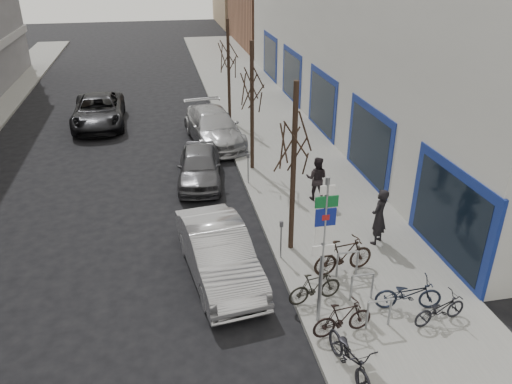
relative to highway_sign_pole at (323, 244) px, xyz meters
name	(u,v)px	position (x,y,z in m)	size (l,w,h in m)	color
ground	(226,338)	(-2.40, 0.01, -2.46)	(120.00, 120.00, 0.00)	black
sidewalk_east	(294,166)	(2.10, 10.01, -2.38)	(5.00, 70.00, 0.15)	slate
commercial_building	(489,23)	(14.60, 16.01, 2.54)	(20.00, 32.00, 10.00)	#B7B7B2
brick_building_far	(299,1)	(10.60, 40.01, 1.54)	(12.00, 14.00, 8.00)	brown
highway_sign_pole	(323,244)	(0.00, 0.00, 0.00)	(0.55, 0.10, 4.20)	gray
bike_rack	(362,284)	(1.40, 0.61, -1.80)	(0.66, 2.26, 0.83)	gray
tree_near	(295,129)	(0.20, 3.51, 1.65)	(1.80, 1.80, 5.50)	black
tree_mid	(252,77)	(0.20, 10.01, 1.65)	(1.80, 1.80, 5.50)	black
tree_far	(228,47)	(0.20, 16.51, 1.65)	(1.80, 1.80, 5.50)	black
meter_front	(281,236)	(-0.25, 3.01, -1.54)	(0.10, 0.08, 1.27)	gray
meter_mid	(248,165)	(-0.25, 8.51, -1.54)	(0.10, 0.08, 1.27)	gray
meter_back	(228,122)	(-0.25, 14.01, -1.54)	(0.10, 0.08, 1.27)	gray
bike_near_left	(350,353)	(0.14, -1.80, -1.72)	(0.58, 1.91, 1.17)	black
bike_near_right	(343,318)	(0.42, -0.56, -1.82)	(0.48, 1.60, 0.97)	black
bike_mid_curb	(409,291)	(2.46, 0.03, -1.77)	(0.53, 1.76, 1.07)	black
bike_mid_inner	(315,287)	(0.14, 0.78, -1.84)	(0.46, 1.55, 0.94)	black
bike_far_curb	(440,307)	(3.00, -0.63, -1.84)	(0.46, 1.53, 0.93)	black
bike_far_inner	(344,255)	(1.35, 1.92, -1.73)	(0.57, 1.90, 1.15)	black
parked_car_front	(219,253)	(-2.20, 2.63, -1.67)	(1.67, 4.80, 1.58)	#B6B6BB
parked_car_mid	(200,166)	(-2.13, 9.31, -1.73)	(1.71, 4.24, 1.45)	#505055
parked_car_back	(214,127)	(-1.00, 13.80, -1.66)	(2.25, 5.53, 1.60)	#A1A2A6
lane_car	(99,111)	(-6.77, 17.70, -1.67)	(2.63, 5.70, 1.58)	black
pedestrian_near	(379,217)	(3.00, 3.26, -1.36)	(0.69, 0.45, 1.89)	black
pedestrian_far	(317,178)	(2.00, 6.61, -1.45)	(0.63, 0.43, 1.72)	black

